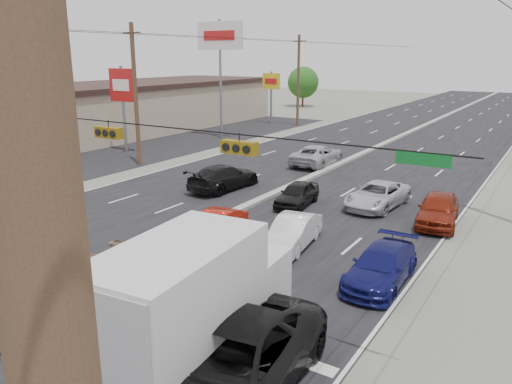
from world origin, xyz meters
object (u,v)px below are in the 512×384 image
queue_car_c (377,195)px  pole_sign_far (271,86)px  box_truck (194,299)px  tan_sedan (67,291)px  oncoming_far (317,155)px  pole_sign_near (20,69)px  queue_car_d (381,267)px  queue_car_b (292,233)px  utility_pole_left_c (298,80)px  pole_sign_billboard (220,43)px  pole_sign_mid (122,90)px  queue_car_a (297,194)px  utility_pole_left_b (136,95)px  black_suv (231,363)px  queue_car_e (438,209)px  red_sedan (214,226)px  oncoming_near (224,177)px  tree_left_far (303,82)px

queue_car_c → pole_sign_far: bearing=135.1°
box_truck → tan_sedan: (-4.94, -0.15, -1.03)m
pole_sign_far → oncoming_far: 23.56m
pole_sign_near → queue_car_d: size_ratio=2.04×
oncoming_far → queue_car_b: bearing=110.0°
utility_pole_left_c → pole_sign_billboard: size_ratio=0.91×
pole_sign_far → queue_car_c: (21.81, -25.97, -3.75)m
pole_sign_mid → queue_car_a: bearing=-17.4°
pole_sign_billboard → oncoming_far: 16.58m
utility_pole_left_b → box_truck: (18.84, -16.91, -3.31)m
utility_pole_left_b → queue_car_b: bearing=-26.1°
pole_sign_mid → box_truck: 30.86m
pole_sign_billboard → pole_sign_far: (-1.50, 12.00, -4.46)m
box_truck → black_suv: (1.63, -0.68, -0.91)m
queue_car_e → red_sedan: bearing=-144.4°
pole_sign_near → queue_car_a: bearing=13.2°
oncoming_near → box_truck: bearing=127.3°
tan_sedan → queue_car_b: 9.24m
pole_sign_mid → tan_sedan: pole_sign_mid is taller
pole_sign_mid → queue_car_c: pole_sign_mid is taller
pole_sign_billboard → red_sedan: pole_sign_billboard is taller
box_truck → pole_sign_far: bearing=113.1°
pole_sign_far → queue_car_c: bearing=-50.0°
queue_car_b → black_suv: bearing=-78.2°
utility_pole_left_c → tree_left_far: 22.19m
pole_sign_near → queue_car_a: 18.67m
tan_sedan → queue_car_d: (7.57, 7.26, -0.12)m
utility_pole_left_b → red_sedan: 17.41m
utility_pole_left_b → red_sedan: (13.90, -9.47, -4.48)m
tan_sedan → tree_left_far: bearing=116.4°
box_truck → red_sedan: (-4.94, 7.44, -1.17)m
pole_sign_near → box_truck: size_ratio=1.27×
queue_car_c → oncoming_far: (-7.21, 7.84, 0.09)m
tree_left_far → oncoming_near: 50.95m
queue_car_b → queue_car_d: queue_car_b is taller
box_truck → utility_pole_left_c: bearing=109.2°
queue_car_c → oncoming_near: bearing=-166.7°
box_truck → red_sedan: bearing=118.6°
queue_car_d → oncoming_far: size_ratio=0.82×
pole_sign_near → queue_car_c: 22.58m
black_suv → queue_car_e: size_ratio=1.46×
queue_car_b → oncoming_far: 16.49m
queue_car_b → queue_car_c: 7.55m
utility_pole_left_b → queue_car_e: (21.67, -2.13, -4.36)m
utility_pole_left_c → pole_sign_mid: bearing=-101.6°
box_truck → queue_car_b: bearing=95.9°
box_truck → queue_car_c: box_truck is taller
pole_sign_mid → tan_sedan: 27.57m
queue_car_e → oncoming_far: (-10.57, 9.01, 0.00)m
pole_sign_mid → red_sedan: (18.40, -12.47, -4.49)m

